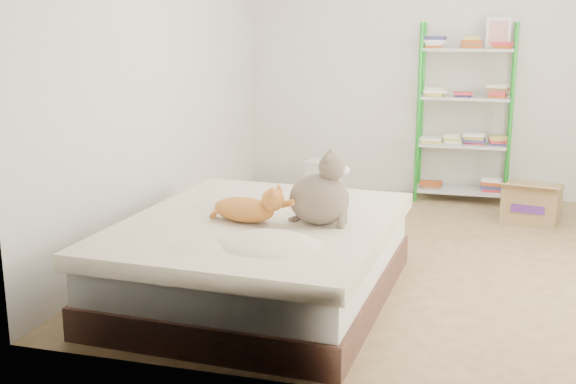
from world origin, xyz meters
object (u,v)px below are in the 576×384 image
(shelf_unit, at_px, (465,114))
(white_bin, at_px, (323,179))
(cardboard_box, at_px, (532,203))
(orange_cat, at_px, (244,206))
(grey_cat, at_px, (319,188))
(bed, at_px, (260,258))

(shelf_unit, bearing_deg, white_bin, -169.72)
(shelf_unit, xyz_separation_m, cardboard_box, (0.63, -0.63, -0.68))
(orange_cat, xyz_separation_m, cardboard_box, (1.82, 2.38, -0.44))
(cardboard_box, bearing_deg, orange_cat, -115.23)
(grey_cat, bearing_deg, bed, 86.24)
(bed, bearing_deg, white_bin, 97.18)
(cardboard_box, bearing_deg, white_bin, -179.07)
(orange_cat, height_order, shelf_unit, shelf_unit)
(bed, relative_size, grey_cat, 4.61)
(bed, height_order, white_bin, bed)
(bed, distance_m, cardboard_box, 2.89)
(grey_cat, bearing_deg, white_bin, 10.52)
(orange_cat, distance_m, shelf_unit, 3.24)
(bed, bearing_deg, shelf_unit, 71.90)
(white_bin, bearing_deg, shelf_unit, 10.28)
(bed, relative_size, shelf_unit, 1.19)
(cardboard_box, bearing_deg, bed, -114.94)
(shelf_unit, height_order, cardboard_box, shelf_unit)
(grey_cat, distance_m, cardboard_box, 2.75)
(grey_cat, xyz_separation_m, shelf_unit, (0.73, 2.94, 0.11))
(orange_cat, relative_size, cardboard_box, 0.91)
(bed, height_order, grey_cat, grey_cat)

